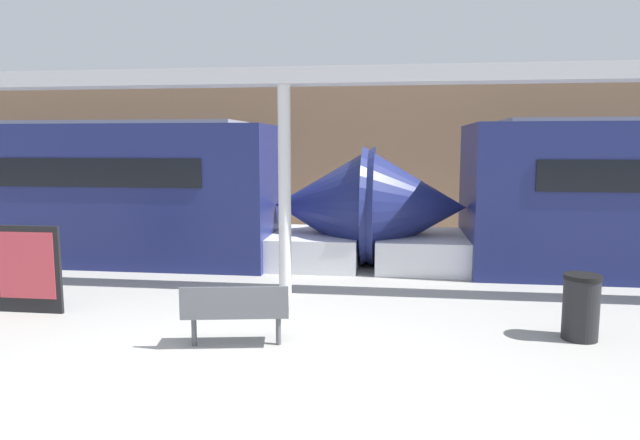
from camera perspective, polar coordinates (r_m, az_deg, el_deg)
ground_plane at (r=6.55m, az=-8.63°, el=-16.61°), size 60.00×60.00×0.00m
station_wall at (r=17.97m, az=2.08°, el=7.01°), size 56.00×0.20×5.00m
bench_near at (r=7.67m, az=-8.46°, el=-8.89°), size 1.46×0.68×0.85m
trash_bin at (r=8.69m, az=24.64°, el=-7.90°), size 0.50×0.50×0.91m
poster_board at (r=10.20m, az=-27.21°, el=-4.37°), size 1.13×0.07×1.41m
support_column_near at (r=10.10m, az=-3.55°, el=2.85°), size 0.22×0.22×3.69m
canopy_beam at (r=10.13m, az=-3.65°, el=14.10°), size 28.00×0.60×0.28m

